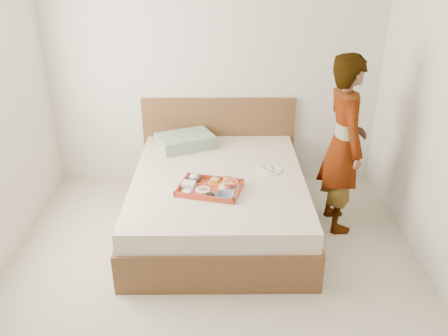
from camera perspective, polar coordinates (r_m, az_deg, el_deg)
ground at (r=3.75m, az=-1.43°, el=-15.12°), size 3.50×4.00×0.01m
wall_back at (r=4.97m, az=-1.26°, el=12.40°), size 3.50×0.01×2.60m
bed at (r=4.42m, az=-0.66°, el=-3.92°), size 1.65×2.00×0.53m
headboard at (r=5.19m, az=-0.65°, el=3.45°), size 1.65×0.06×0.95m
pillow at (r=4.87m, az=-4.73°, el=3.31°), size 0.66×0.57×0.13m
tray at (r=4.02m, az=-1.74°, el=-2.43°), size 0.60×0.50×0.05m
prawn_plate at (r=4.04m, az=0.63°, el=-2.36°), size 0.22×0.22×0.01m
navy_bowl_big at (r=3.88m, az=0.16°, el=-3.42°), size 0.18×0.18×0.04m
sauce_dish at (r=3.89m, az=-1.68°, el=-3.38°), size 0.09×0.09×0.03m
meat_plate at (r=4.01m, az=-2.61°, el=-2.65°), size 0.16×0.16×0.01m
bread_plate at (r=4.12m, az=-1.04°, el=-1.75°), size 0.16×0.16×0.01m
salad_bowl at (r=4.17m, az=-3.64°, el=-1.28°), size 0.14×0.14×0.04m
plastic_tub at (r=4.05m, az=-4.33°, el=-2.03°), size 0.13×0.12×0.05m
cheese_round at (r=3.96m, az=-4.58°, el=-2.96°), size 0.09×0.09×0.03m
dinner_plate at (r=4.39m, az=5.55°, el=-0.21°), size 0.27×0.27×0.01m
person at (r=4.32m, az=14.34°, el=2.76°), size 0.44×0.63×1.64m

